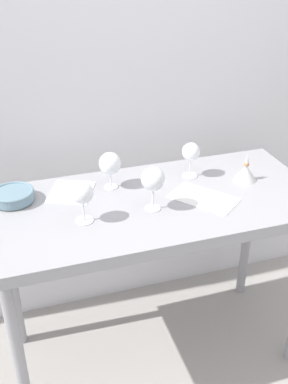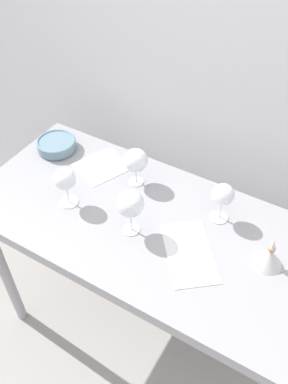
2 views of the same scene
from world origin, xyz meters
name	(u,v)px [view 1 (image 1 of 2)]	position (x,y,z in m)	size (l,w,h in m)	color
ground_plane	(153,348)	(0.00, 0.00, 0.00)	(6.00, 6.00, 0.00)	#9E9994
back_wall	(122,74)	(0.00, 0.49, 1.30)	(3.80, 0.04, 2.60)	silver
steel_counter	(155,221)	(0.00, -0.01, 0.79)	(1.40, 0.65, 0.90)	#96969B
wine_glass_near_left	(82,194)	(-0.32, -0.08, 1.02)	(0.09, 0.09, 0.17)	white
wine_glass_far_right	(191,153)	(0.22, 0.15, 1.02)	(0.08, 0.08, 0.16)	white
wine_glass_near_center	(153,180)	(-0.03, -0.07, 1.03)	(0.10, 0.10, 0.19)	white
wine_glass_far_left	(110,164)	(-0.15, 0.16, 1.01)	(0.10, 0.10, 0.16)	white
tasting_sheet_upper	(204,198)	(0.20, -0.06, 0.90)	(0.16, 0.28, 0.00)	white
tasting_sheet_lower	(71,192)	(-0.33, 0.16, 0.90)	(0.18, 0.20, 0.00)	white
tasting_bowl	(13,196)	(-0.57, 0.16, 0.93)	(0.17, 0.17, 0.05)	#DBCC66
decanter_funnel	(246,172)	(0.44, 0.04, 0.94)	(0.10, 0.10, 0.13)	silver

